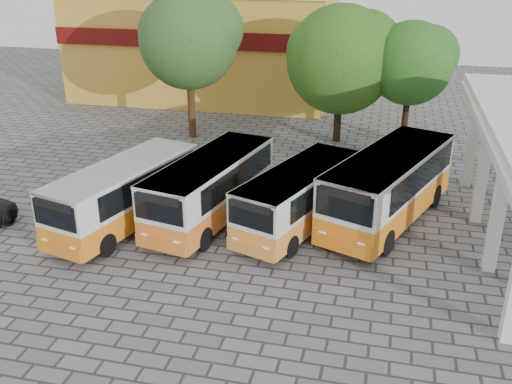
% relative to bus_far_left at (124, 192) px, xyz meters
% --- Properties ---
extents(ground, '(90.00, 90.00, 0.00)m').
position_rel_bus_far_left_xyz_m(ground, '(6.91, -2.10, -1.61)').
color(ground, '#5C5C5F').
rests_on(ground, ground).
extents(shophouse_block, '(20.40, 10.40, 8.30)m').
position_rel_bus_far_left_xyz_m(shophouse_block, '(-4.09, 23.89, 2.56)').
color(shophouse_block, gold).
rests_on(shophouse_block, ground).
extents(bus_far_left, '(4.20, 8.13, 2.77)m').
position_rel_bus_far_left_xyz_m(bus_far_left, '(0.00, 0.00, 0.00)').
color(bus_far_left, orange).
rests_on(bus_far_left, ground).
extents(bus_centre_left, '(3.95, 8.29, 2.85)m').
position_rel_bus_far_left_xyz_m(bus_centre_left, '(3.39, 1.41, 0.04)').
color(bus_centre_left, orange).
rests_on(bus_centre_left, ground).
extents(bus_centre_right, '(4.59, 7.87, 2.66)m').
position_rel_bus_far_left_xyz_m(bus_centre_right, '(7.25, 1.51, -0.07)').
color(bus_centre_right, orange).
rests_on(bus_centre_right, ground).
extents(bus_far_right, '(5.63, 9.30, 3.13)m').
position_rel_bus_far_left_xyz_m(bus_far_right, '(10.91, 3.01, 0.21)').
color(bus_far_right, orange).
rests_on(bus_far_right, ground).
extents(tree_left, '(6.26, 5.97, 9.08)m').
position_rel_bus_far_left_xyz_m(tree_left, '(-1.42, 12.84, 4.68)').
color(tree_left, '#472C17').
rests_on(tree_left, ground).
extents(tree_middle, '(6.81, 6.49, 8.29)m').
position_rel_bus_far_left_xyz_m(tree_middle, '(7.65, 14.18, 3.66)').
color(tree_middle, black).
rests_on(tree_middle, ground).
extents(tree_right, '(5.07, 4.83, 7.47)m').
position_rel_bus_far_left_xyz_m(tree_right, '(11.66, 13.94, 3.60)').
color(tree_right, black).
rests_on(tree_right, ground).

